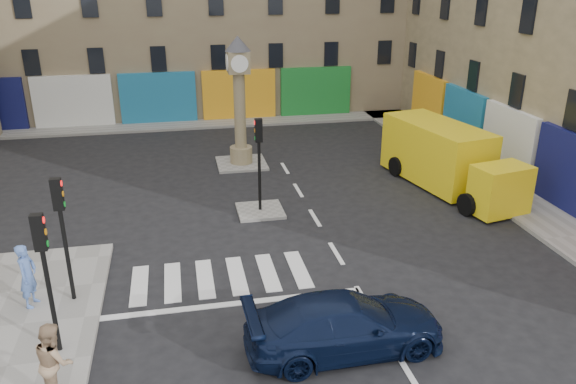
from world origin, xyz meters
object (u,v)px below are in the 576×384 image
object	(u,v)px
clock_pillar	(239,94)
navy_sedan	(345,324)
traffic_light_left_near	(44,262)
pedestrian_tan	(54,361)
yellow_van	(447,158)
pedestrian_blue	(28,275)
traffic_light_island	(259,150)
traffic_light_left_far	(62,221)

from	to	relation	value
clock_pillar	navy_sedan	size ratio (longest dim) A/B	1.20
traffic_light_left_near	pedestrian_tan	bearing A→B (deg)	-80.31
traffic_light_left_near	clock_pillar	xyz separation A→B (m)	(6.30, 13.80, 0.93)
yellow_van	pedestrian_tan	size ratio (longest dim) A/B	4.07
clock_pillar	yellow_van	distance (m)	9.99
traffic_light_left_near	pedestrian_blue	size ratio (longest dim) A/B	1.97
traffic_light_left_near	pedestrian_tan	size ratio (longest dim) A/B	1.95
traffic_light_island	pedestrian_blue	size ratio (longest dim) A/B	1.97
yellow_van	pedestrian_blue	bearing A→B (deg)	-168.92
traffic_light_left_far	navy_sedan	size ratio (longest dim) A/B	0.73
pedestrian_blue	traffic_light_left_near	bearing A→B (deg)	-139.89
traffic_light_left_far	traffic_light_island	xyz separation A→B (m)	(6.30, 5.40, -0.03)
yellow_van	pedestrian_tan	world-z (taller)	yellow_van
navy_sedan	yellow_van	size ratio (longest dim) A/B	0.65
traffic_light_left_near	traffic_light_island	bearing A→B (deg)	51.07
traffic_light_left_far	pedestrian_tan	xyz separation A→B (m)	(0.30, -4.16, -1.52)
traffic_light_island	yellow_van	xyz separation A→B (m)	(8.44, 1.12, -1.24)
navy_sedan	pedestrian_tan	bearing A→B (deg)	92.87
clock_pillar	pedestrian_blue	bearing A→B (deg)	-122.73
pedestrian_blue	traffic_light_left_far	bearing A→B (deg)	-69.72
traffic_light_left_near	traffic_light_island	size ratio (longest dim) A/B	1.00
clock_pillar	pedestrian_tan	xyz separation A→B (m)	(-6.00, -15.55, -2.45)
traffic_light_left_near	yellow_van	distance (m)	17.27
traffic_light_left_near	pedestrian_blue	distance (m)	2.96
clock_pillar	yellow_van	xyz separation A→B (m)	(8.44, -4.88, -2.20)
traffic_light_island	pedestrian_blue	world-z (taller)	traffic_light_island
traffic_light_island	yellow_van	world-z (taller)	traffic_light_island
traffic_light_left_far	navy_sedan	world-z (taller)	traffic_light_left_far
traffic_light_left_far	pedestrian_tan	size ratio (longest dim) A/B	1.95
traffic_light_left_near	yellow_van	bearing A→B (deg)	31.18
pedestrian_tan	pedestrian_blue	bearing A→B (deg)	-3.88
navy_sedan	traffic_light_left_far	bearing A→B (deg)	61.15
traffic_light_left_far	traffic_light_island	world-z (taller)	traffic_light_left_far
traffic_light_left_near	pedestrian_tan	world-z (taller)	traffic_light_left_near
traffic_light_island	navy_sedan	bearing A→B (deg)	-85.19
traffic_light_island	pedestrian_blue	xyz separation A→B (m)	(-7.39, -5.51, -1.50)
traffic_light_island	clock_pillar	xyz separation A→B (m)	(0.00, 6.00, 0.96)
traffic_light_left_near	traffic_light_island	xyz separation A→B (m)	(6.30, 7.80, -0.03)
traffic_light_left_far	pedestrian_blue	size ratio (longest dim) A/B	1.97
traffic_light_left_far	navy_sedan	xyz separation A→B (m)	(7.06, -3.61, -1.89)
clock_pillar	navy_sedan	xyz separation A→B (m)	(0.76, -15.00, -2.81)
traffic_light_island	navy_sedan	size ratio (longest dim) A/B	0.73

